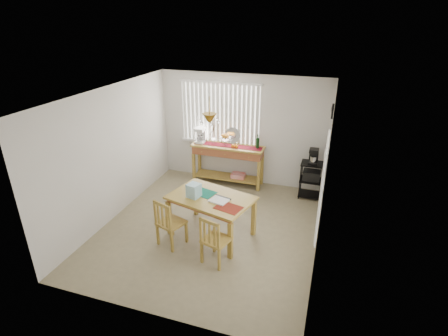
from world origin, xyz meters
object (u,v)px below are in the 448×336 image
(chair_left, at_px, (170,223))
(wire_cart, at_px, (311,177))
(dining_table, at_px, (211,201))
(chair_right, at_px, (215,240))
(cart_items, at_px, (314,156))
(sideboard, at_px, (228,155))

(chair_left, bearing_deg, wire_cart, 49.86)
(dining_table, relative_size, chair_right, 1.87)
(wire_cart, distance_m, chair_left, 3.40)
(cart_items, distance_m, chair_right, 3.14)
(wire_cart, distance_m, dining_table, 2.62)
(chair_left, relative_size, chair_right, 1.03)
(wire_cart, xyz_separation_m, cart_items, (-0.00, 0.01, 0.49))
(wire_cart, bearing_deg, dining_table, -128.07)
(cart_items, height_order, dining_table, cart_items)
(sideboard, height_order, wire_cart, sideboard)
(cart_items, bearing_deg, chair_left, -130.05)
(wire_cart, relative_size, chair_right, 0.93)
(chair_right, bearing_deg, sideboard, 103.40)
(sideboard, distance_m, chair_left, 2.73)
(sideboard, relative_size, cart_items, 5.05)
(sideboard, distance_m, wire_cart, 1.98)
(chair_left, height_order, chair_right, chair_left)
(sideboard, relative_size, chair_left, 1.89)
(cart_items, xyz_separation_m, dining_table, (-1.61, -2.07, -0.29))
(chair_left, bearing_deg, chair_right, -13.22)
(wire_cart, bearing_deg, chair_left, -130.14)
(cart_items, bearing_deg, dining_table, -127.95)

